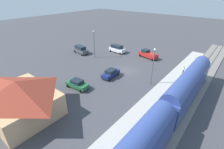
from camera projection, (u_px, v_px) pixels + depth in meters
ground_plane at (127, 71)px, 38.07m from camera, size 200.00×200.00×0.00m
railway_track at (189, 91)px, 30.25m from camera, size 4.80×70.00×0.30m
platform at (168, 84)px, 32.45m from camera, size 3.20×46.00×0.30m
passenger_train at (166, 114)px, 20.69m from camera, size 2.93×36.53×4.98m
station_building at (19, 97)px, 23.75m from camera, size 11.52×9.14×5.53m
pedestrian_on_platform at (184, 69)px, 35.87m from camera, size 0.36×0.36×1.71m
suv_white at (117, 49)px, 48.86m from camera, size 4.96×2.52×2.22m
pickup_red at (148, 54)px, 44.96m from camera, size 5.68×3.29×2.14m
suv_charcoal at (81, 50)px, 48.03m from camera, size 5.14×2.96×2.22m
sedan_navy at (111, 73)px, 35.03m from camera, size 2.06×4.58×1.74m
sedan_green at (77, 84)px, 31.06m from camera, size 4.64×2.57×1.74m
light_pole_near_platform at (153, 63)px, 30.44m from camera, size 0.44×0.44×7.47m
light_pole_lot_center at (94, 41)px, 43.33m from camera, size 0.44×0.44×7.42m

